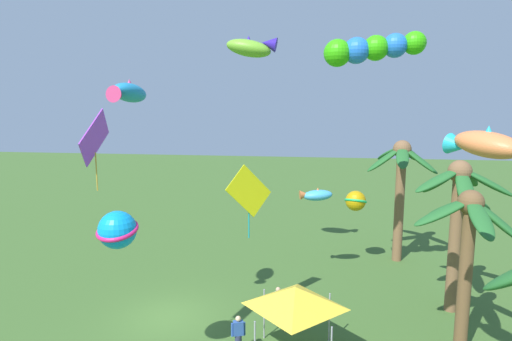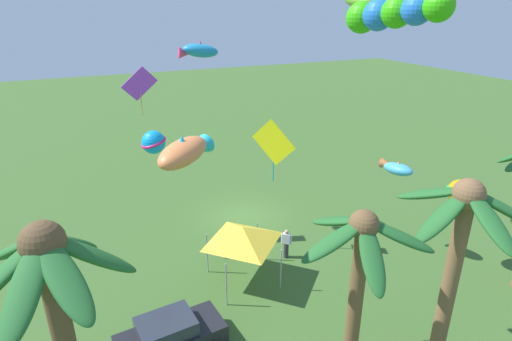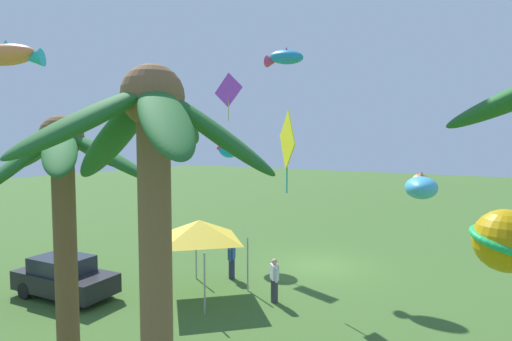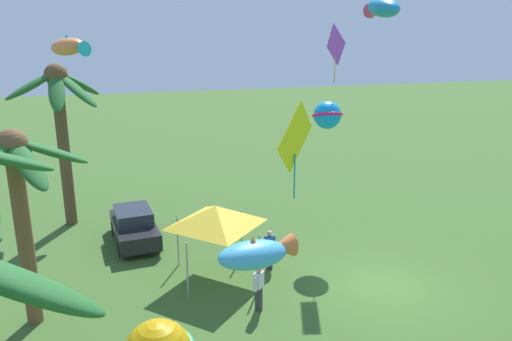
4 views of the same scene
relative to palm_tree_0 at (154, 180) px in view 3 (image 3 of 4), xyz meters
The scene contains 14 objects.
ground_plane 13.93m from the palm_tree_0, 78.65° to the right, with size 120.00×120.00×0.00m, color #3D6028.
palm_tree_0 is the anchor object (origin of this frame).
palm_tree_1 3.59m from the palm_tree_0, 10.63° to the right, with size 4.17×4.07×6.36m.
parked_car_0 10.84m from the palm_tree_0, 24.23° to the right, with size 4.05×2.09×1.51m.
spectator_0 11.21m from the palm_tree_0, 61.17° to the right, with size 0.34×0.53×1.59m.
spectator_1 9.20m from the palm_tree_0, 74.28° to the right, with size 0.44×0.43×1.59m.
festival_tent 8.92m from the palm_tree_0, 54.58° to the right, with size 2.86×2.86×2.85m.
kite_fish_2 6.96m from the palm_tree_0, 115.14° to the right, with size 1.11×1.88×0.75m.
kite_fish_3 14.72m from the palm_tree_0, 70.20° to the right, with size 2.18×1.08×0.94m.
kite_diamond_4 9.38m from the palm_tree_0, 75.30° to the right, with size 1.55×1.71×3.16m.
kite_diamond_5 15.39m from the palm_tree_0, 58.47° to the right, with size 1.80×0.45×2.48m.
kite_fish_6 9.34m from the palm_tree_0, 14.28° to the right, with size 2.04×1.81×0.88m.
kite_ball_7 6.42m from the palm_tree_0, 140.40° to the right, with size 1.61×1.62×1.16m.
kite_ball_8 14.52m from the palm_tree_0, 58.77° to the right, with size 1.45×1.46×1.20m.
Camera 3 is at (-7.48, 17.38, 5.77)m, focal length 28.74 mm.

